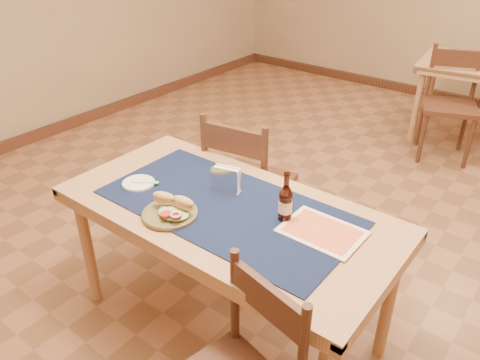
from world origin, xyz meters
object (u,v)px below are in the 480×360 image
Objects in this scene: chair_main_far at (247,183)px; napkin_holder at (226,180)px; beer_bottle at (285,203)px; sandwich_plate at (172,210)px; main_table at (227,222)px.

napkin_holder is (0.22, -0.46, 0.31)m from chair_main_far.
beer_bottle is 1.49× the size of napkin_holder.
beer_bottle is (0.41, 0.29, 0.06)m from sandwich_plate.
sandwich_plate is 0.51m from beer_bottle.
main_table is 0.33m from beer_bottle.
sandwich_plate is at bearing -124.83° from main_table.
beer_bottle is at bearing 34.81° from sandwich_plate.
beer_bottle reaches higher than main_table.
beer_bottle is at bearing 16.21° from main_table.
beer_bottle is 0.36m from napkin_holder.
napkin_holder reaches higher than main_table.
main_table is 1.64× the size of chair_main_far.
chair_main_far is 0.83m from beer_bottle.
sandwich_plate is 0.32m from napkin_holder.
napkin_holder is (-0.09, 0.11, 0.15)m from main_table.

